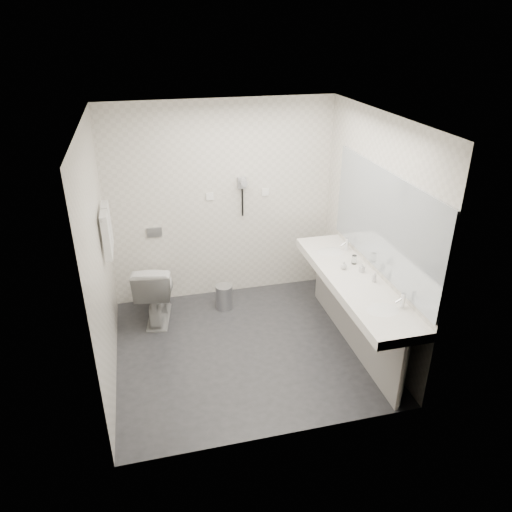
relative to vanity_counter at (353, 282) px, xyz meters
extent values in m
plane|color=#28282C|center=(-1.12, 0.20, -0.80)|extent=(2.80, 2.80, 0.00)
plane|color=white|center=(-1.12, 0.20, 1.70)|extent=(2.80, 2.80, 0.00)
plane|color=silver|center=(-1.12, 1.50, 0.45)|extent=(2.80, 0.00, 2.80)
plane|color=silver|center=(-1.12, -1.10, 0.45)|extent=(2.80, 0.00, 2.80)
plane|color=silver|center=(-2.52, 0.20, 0.45)|extent=(0.00, 2.60, 2.60)
plane|color=silver|center=(0.27, 0.20, 0.45)|extent=(0.00, 2.60, 2.60)
cube|color=white|center=(0.00, 0.00, 0.00)|extent=(0.55, 2.20, 0.10)
cube|color=gray|center=(0.02, 0.00, -0.42)|extent=(0.03, 2.15, 0.75)
cylinder|color=silver|center=(0.05, -1.04, -0.42)|extent=(0.06, 0.06, 0.75)
cylinder|color=silver|center=(0.05, 1.04, -0.42)|extent=(0.06, 0.06, 0.75)
cube|color=#B2BCC6|center=(0.26, 0.00, 0.65)|extent=(0.02, 2.20, 1.05)
ellipsoid|color=white|center=(0.00, -0.65, 0.04)|extent=(0.40, 0.31, 0.05)
ellipsoid|color=white|center=(0.00, 0.65, 0.04)|extent=(0.40, 0.31, 0.05)
cylinder|color=silver|center=(0.19, -0.65, 0.12)|extent=(0.04, 0.04, 0.15)
cylinder|color=silver|center=(0.19, 0.65, 0.12)|extent=(0.04, 0.04, 0.15)
imported|color=white|center=(0.13, 0.09, 0.10)|extent=(0.06, 0.06, 0.10)
imported|color=white|center=(-0.03, 0.21, 0.09)|extent=(0.10, 0.10, 0.09)
imported|color=white|center=(0.16, -0.13, 0.11)|extent=(0.05, 0.05, 0.12)
cylinder|color=silver|center=(0.13, 0.30, 0.10)|extent=(0.07, 0.07, 0.10)
imported|color=white|center=(-2.03, 1.05, -0.41)|extent=(0.56, 0.83, 0.78)
cube|color=#B2B5BA|center=(-1.98, 1.49, 0.15)|extent=(0.18, 0.02, 0.12)
cylinder|color=#B2B5BA|center=(-1.20, 1.09, -0.65)|extent=(0.22, 0.22, 0.30)
cylinder|color=#B2B5BA|center=(-1.20, 1.09, -0.49)|extent=(0.21, 0.21, 0.02)
cylinder|color=silver|center=(-2.47, 0.75, 0.75)|extent=(0.02, 0.62, 0.02)
cube|color=silver|center=(-2.46, 0.61, 0.53)|extent=(0.07, 0.24, 0.48)
cube|color=silver|center=(-2.46, 0.89, 0.53)|extent=(0.07, 0.24, 0.48)
cube|color=#9A9AA0|center=(-0.88, 1.47, 0.70)|extent=(0.10, 0.04, 0.14)
cylinder|color=#9A9AA0|center=(-0.88, 1.40, 0.73)|extent=(0.08, 0.14, 0.08)
cylinder|color=black|center=(-0.88, 1.46, 0.45)|extent=(0.02, 0.02, 0.35)
cube|color=white|center=(-1.27, 1.49, 0.55)|extent=(0.09, 0.02, 0.09)
cube|color=white|center=(-0.57, 1.49, 0.55)|extent=(0.09, 0.02, 0.09)
camera|label=1|loc=(-2.07, -4.09, 2.49)|focal=33.95mm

